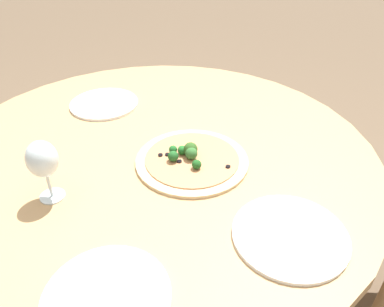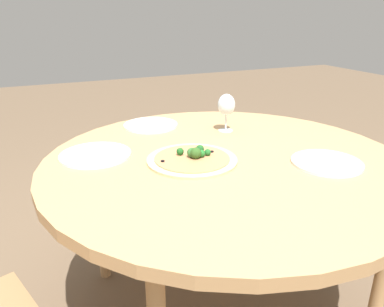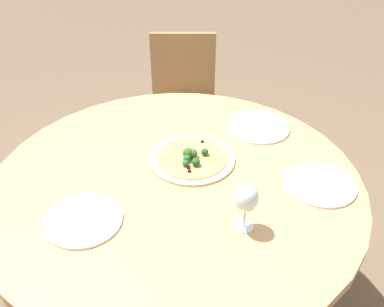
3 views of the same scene
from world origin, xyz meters
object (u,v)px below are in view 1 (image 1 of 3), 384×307
plate_far (107,297)px  plate_side (104,104)px  wine_glass (42,160)px  plate_near (290,235)px  pizza (191,159)px

plate_far → plate_side: bearing=121.8°
plate_far → plate_side: size_ratio=1.02×
wine_glass → plate_side: (-0.15, 0.50, -0.11)m
plate_near → plate_side: bearing=151.0°
plate_side → plate_near: bearing=-29.0°
pizza → plate_near: (0.32, -0.20, -0.00)m
wine_glass → plate_near: (0.61, 0.08, -0.11)m
pizza → plate_far: (0.01, -0.49, -0.00)m
wine_glass → plate_side: wine_glass is taller
plate_near → plate_side: size_ratio=1.07×
pizza → plate_near: 0.38m
wine_glass → plate_far: size_ratio=0.67×
pizza → plate_near: size_ratio=1.24×
pizza → plate_side: (-0.44, 0.22, -0.00)m
pizza → wine_glass: 0.41m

